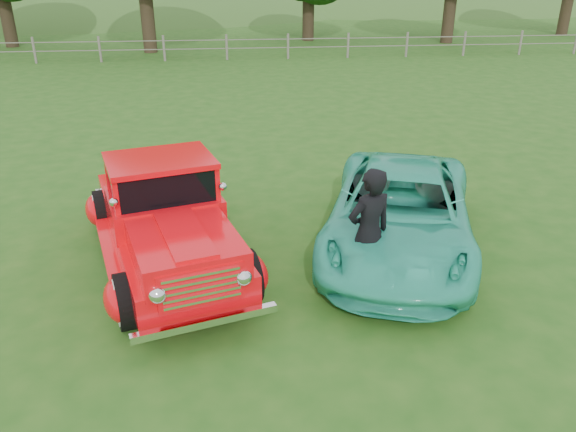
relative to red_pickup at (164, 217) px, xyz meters
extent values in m
plane|color=#205215|center=(1.17, -1.72, -0.80)|extent=(140.00, 140.00, 0.00)
ellipsoid|color=#396224|center=(-16.83, 56.28, -5.75)|extent=(84.00, 60.00, 18.00)
ellipsoid|color=#396224|center=(21.17, 60.28, -4.65)|extent=(72.00, 52.00, 14.00)
cube|color=slate|center=(1.17, 20.28, -0.25)|extent=(48.00, 0.04, 0.04)
cube|color=slate|center=(1.17, 20.28, 0.15)|extent=(48.00, 0.04, 0.04)
cylinder|color=#2F2217|center=(-10.83, 26.28, 1.18)|extent=(0.70, 0.70, 3.96)
cylinder|color=#2F2217|center=(-2.83, 23.28, 1.62)|extent=(0.70, 0.70, 4.84)
cylinder|color=#2F2217|center=(6.17, 27.28, 1.07)|extent=(0.70, 0.70, 3.74)
cylinder|color=#2F2217|center=(14.17, 25.28, 1.40)|extent=(0.70, 0.70, 4.40)
cylinder|color=#2F2217|center=(23.17, 28.28, 1.29)|extent=(0.70, 0.70, 4.18)
cylinder|color=black|center=(-0.38, -1.68, -0.42)|extent=(0.44, 0.80, 0.76)
cylinder|color=black|center=(1.21, -1.23, -0.42)|extent=(0.44, 0.80, 0.76)
cylinder|color=black|center=(-1.23, 1.30, -0.42)|extent=(0.44, 0.80, 0.76)
cylinder|color=black|center=(0.36, 1.75, -0.42)|extent=(0.44, 0.80, 0.76)
cube|color=#F10810|center=(-0.01, 0.04, -0.22)|extent=(2.76, 4.86, 0.44)
ellipsoid|color=#F10810|center=(-0.45, -1.70, -0.38)|extent=(0.61, 0.83, 0.54)
ellipsoid|color=#F10810|center=(1.28, -1.21, -0.38)|extent=(0.61, 0.83, 0.54)
ellipsoid|color=#F10810|center=(-1.30, 1.28, -0.38)|extent=(0.61, 0.83, 0.54)
ellipsoid|color=#F10810|center=(0.43, 1.77, -0.38)|extent=(0.61, 0.83, 0.54)
cube|color=#F10810|center=(0.42, -1.45, 0.17)|extent=(1.72, 1.90, 0.42)
cube|color=#F10810|center=(0.02, -0.06, 0.19)|extent=(1.91, 1.74, 0.44)
cube|color=black|center=(0.02, -0.06, 0.66)|extent=(1.70, 1.47, 0.50)
cube|color=#F10810|center=(0.02, -0.06, 0.94)|extent=(1.80, 1.59, 0.08)
cube|color=#F10810|center=(-0.38, 1.33, 0.15)|extent=(1.67, 2.20, 0.45)
cube|color=white|center=(0.64, -2.23, 0.05)|extent=(1.05, 0.39, 0.50)
cube|color=white|center=(0.67, -2.33, -0.38)|extent=(1.76, 0.59, 0.10)
cube|color=white|center=(-0.68, 2.36, -0.38)|extent=(1.67, 0.57, 0.10)
imported|color=#2FBE9C|center=(3.76, 0.04, -0.11)|extent=(3.73, 5.38, 1.36)
imported|color=black|center=(2.92, -1.21, 0.16)|extent=(0.81, 0.67, 1.91)
camera|label=1|loc=(1.03, -8.04, 3.60)|focal=35.00mm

